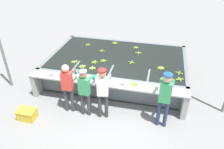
{
  "coord_description": "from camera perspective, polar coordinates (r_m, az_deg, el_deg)",
  "views": [
    {
      "loc": [
        1.53,
        -5.25,
        4.62
      ],
      "look_at": [
        0.0,
        1.13,
        0.61
      ],
      "focal_mm": 35.0,
      "sensor_mm": 36.0,
      "label": 1
    }
  ],
  "objects": [
    {
      "name": "banana_bunch_floating_1",
      "position": [
        9.37,
        -6.31,
        7.73
      ],
      "size": [
        0.27,
        0.27,
        0.08
      ],
      "color": "#7FAD33",
      "rests_on": "wash_tank"
    },
    {
      "name": "knife_1",
      "position": [
        6.7,
        3.28,
        -2.6
      ],
      "size": [
        0.33,
        0.17,
        0.02
      ],
      "color": "silver",
      "rests_on": "work_ledge"
    },
    {
      "name": "banana_bunch_floating_13",
      "position": [
        7.73,
        12.67,
        1.69
      ],
      "size": [
        0.28,
        0.28,
        0.08
      ],
      "color": "#9EC642",
      "rests_on": "wash_tank"
    },
    {
      "name": "banana_bunch_ledge_0",
      "position": [
        6.72,
        5.78,
        -2.5
      ],
      "size": [
        0.28,
        0.28,
        0.08
      ],
      "color": "#75A333",
      "rests_on": "work_ledge"
    },
    {
      "name": "banana_bunch_floating_2",
      "position": [
        7.71,
        -7.79,
        2.11
      ],
      "size": [
        0.28,
        0.28,
        0.08
      ],
      "color": "#93BC3D",
      "rests_on": "wash_tank"
    },
    {
      "name": "crate",
      "position": [
        7.16,
        -21.28,
        -9.64
      ],
      "size": [
        0.55,
        0.39,
        0.32
      ],
      "color": "gold",
      "rests_on": "ground"
    },
    {
      "name": "banana_bunch_floating_10",
      "position": [
        9.49,
        0.73,
        8.23
      ],
      "size": [
        0.28,
        0.28,
        0.08
      ],
      "color": "#7FAD33",
      "rests_on": "wash_tank"
    },
    {
      "name": "banana_bunch_floating_3",
      "position": [
        7.94,
        -4.61,
        3.24
      ],
      "size": [
        0.28,
        0.27,
        0.08
      ],
      "color": "#7FAD33",
      "rests_on": "wash_tank"
    },
    {
      "name": "banana_bunch_floating_12",
      "position": [
        8.06,
        -9.83,
        3.32
      ],
      "size": [
        0.28,
        0.27,
        0.08
      ],
      "color": "#93BC3D",
      "rests_on": "wash_tank"
    },
    {
      "name": "worker_1",
      "position": [
        6.44,
        -7.13,
        -3.67
      ],
      "size": [
        0.41,
        0.71,
        1.57
      ],
      "color": "#38383D",
      "rests_on": "ground"
    },
    {
      "name": "worker_2",
      "position": [
        6.26,
        -2.42,
        -3.78
      ],
      "size": [
        0.47,
        0.74,
        1.66
      ],
      "color": "#38383D",
      "rests_on": "ground"
    },
    {
      "name": "knife_0",
      "position": [
        7.43,
        -15.12,
        -0.03
      ],
      "size": [
        0.21,
        0.31,
        0.02
      ],
      "color": "silver",
      "rests_on": "work_ledge"
    },
    {
      "name": "banana_bunch_floating_11",
      "position": [
        9.12,
        6.24,
        7.02
      ],
      "size": [
        0.28,
        0.27,
        0.08
      ],
      "color": "#75A333",
      "rests_on": "wash_tank"
    },
    {
      "name": "banana_bunch_floating_7",
      "position": [
        8.02,
        -2.31,
        3.61
      ],
      "size": [
        0.28,
        0.27,
        0.08
      ],
      "color": "#7FAD33",
      "rests_on": "wash_tank"
    },
    {
      "name": "worker_0",
      "position": [
        6.64,
        -11.52,
        -2.41
      ],
      "size": [
        0.45,
        0.73,
        1.66
      ],
      "color": "#38383D",
      "rests_on": "ground"
    },
    {
      "name": "banana_bunch_floating_0",
      "position": [
        7.93,
        5.09,
        3.19
      ],
      "size": [
        0.28,
        0.28,
        0.08
      ],
      "color": "#7FAD33",
      "rests_on": "wash_tank"
    },
    {
      "name": "banana_bunch_ledge_1",
      "position": [
        7.03,
        -6.91,
        -0.9
      ],
      "size": [
        0.28,
        0.27,
        0.08
      ],
      "color": "#93BC3D",
      "rests_on": "work_ledge"
    },
    {
      "name": "support_post_left",
      "position": [
        8.33,
        -27.07,
        6.65
      ],
      "size": [
        0.09,
        0.09,
        3.2
      ],
      "color": "slate",
      "rests_on": "ground"
    },
    {
      "name": "banana_bunch_floating_5",
      "position": [
        8.77,
        -2.64,
        6.18
      ],
      "size": [
        0.28,
        0.28,
        0.08
      ],
      "color": "#75A333",
      "rests_on": "wash_tank"
    },
    {
      "name": "banana_bunch_floating_9",
      "position": [
        7.59,
        17.14,
        0.41
      ],
      "size": [
        0.28,
        0.28,
        0.08
      ],
      "color": "#7FAD33",
      "rests_on": "wash_tank"
    },
    {
      "name": "banana_bunch_floating_4",
      "position": [
        7.56,
        -5.17,
        1.67
      ],
      "size": [
        0.28,
        0.28,
        0.08
      ],
      "color": "#8CB738",
      "rests_on": "wash_tank"
    },
    {
      "name": "banana_bunch_floating_8",
      "position": [
        8.67,
        6.97,
        5.66
      ],
      "size": [
        0.28,
        0.28,
        0.08
      ],
      "color": "#93BC3D",
      "rests_on": "wash_tank"
    },
    {
      "name": "work_ledge",
      "position": [
        6.94,
        -1.75,
        -3.62
      ],
      "size": [
        5.12,
        0.45,
        0.87
      ],
      "color": "#9E9E99",
      "rests_on": "ground"
    },
    {
      "name": "wash_tank",
      "position": [
        8.56,
        1.43,
        2.09
      ],
      "size": [
        5.12,
        3.23,
        0.87
      ],
      "color": "slate",
      "rests_on": "ground"
    },
    {
      "name": "ground_plane",
      "position": [
        7.16,
        -2.14,
        -8.78
      ],
      "size": [
        80.0,
        80.0,
        0.0
      ],
      "primitive_type": "plane",
      "color": "gray",
      "rests_on": "ground"
    },
    {
      "name": "banana_bunch_floating_6",
      "position": [
        7.25,
        17.25,
        -1.17
      ],
      "size": [
        0.28,
        0.28,
        0.08
      ],
      "color": "#9EC642",
      "rests_on": "wash_tank"
    },
    {
      "name": "worker_3",
      "position": [
        6.09,
        13.68,
        -5.19
      ],
      "size": [
        0.43,
        0.73,
        1.75
      ],
      "color": "navy",
      "rests_on": "ground"
    }
  ]
}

